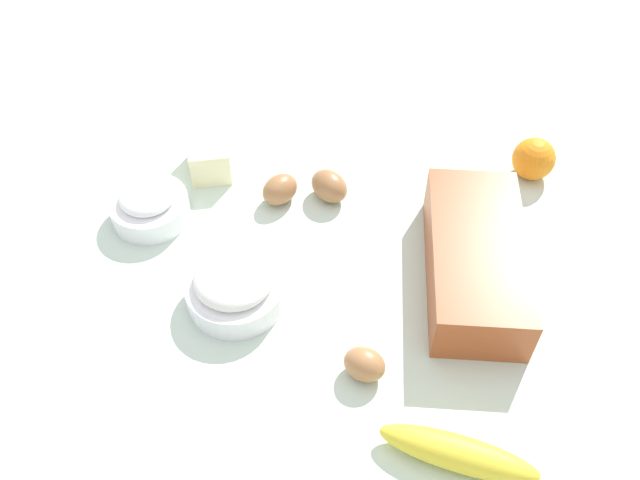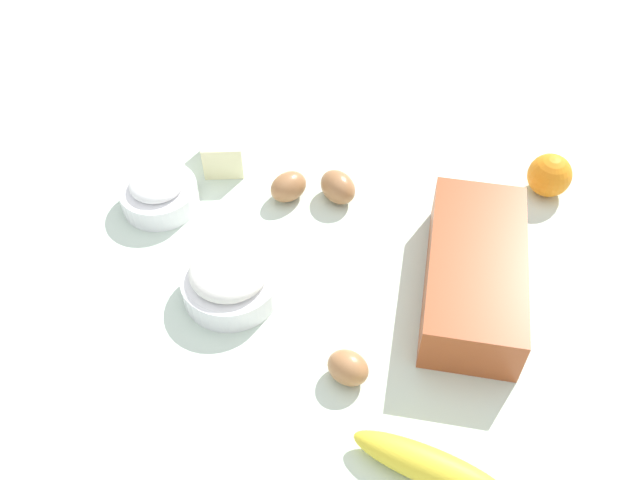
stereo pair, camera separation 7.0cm
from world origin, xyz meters
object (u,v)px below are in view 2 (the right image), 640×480
loaf_pan (474,272)px  flour_bowl (230,279)px  egg_beside_bowl (288,187)px  egg_loose (338,187)px  egg_near_butter (348,368)px  butter_block (224,147)px  orange_fruit (550,175)px  sugar_bowl (159,192)px  banana (430,466)px

loaf_pan → flour_bowl: loaf_pan is taller
egg_beside_bowl → egg_loose: (-0.03, 0.07, 0.00)m
egg_near_butter → butter_block: bearing=-134.5°
loaf_pan → orange_fruit: loaf_pan is taller
egg_near_butter → egg_loose: 0.32m
butter_block → egg_near_butter: bearing=45.5°
egg_near_butter → sugar_bowl: bearing=-116.9°
flour_bowl → egg_loose: 0.24m
sugar_bowl → egg_loose: (-0.11, 0.26, -0.00)m
orange_fruit → egg_loose: 0.34m
flour_bowl → butter_block: (-0.25, -0.13, -0.00)m
orange_fruit → egg_near_butter: bearing=-23.8°
loaf_pan → banana: bearing=-7.9°
butter_block → egg_beside_bowl: bearing=72.2°
loaf_pan → egg_beside_bowl: (-0.08, -0.31, -0.02)m
egg_near_butter → egg_beside_bowl: size_ratio=0.90×
orange_fruit → sugar_bowl: bearing=-67.0°
banana → orange_fruit: bearing=173.3°
loaf_pan → orange_fruit: bearing=153.3°
loaf_pan → egg_loose: size_ratio=4.55×
banana → butter_block: bearing=-131.9°
orange_fruit → banana: bearing=-6.7°
loaf_pan → egg_near_butter: (0.19, -0.12, -0.02)m
loaf_pan → butter_block: loaf_pan is taller
egg_loose → egg_beside_bowl: bearing=-71.2°
flour_bowl → sugar_bowl: 0.22m
orange_fruit → egg_loose: bearing=-67.1°
banana → egg_loose: 0.46m
sugar_bowl → orange_fruit: 0.62m
butter_block → egg_beside_bowl: 0.14m
flour_bowl → egg_loose: (-0.23, 0.08, -0.01)m
flour_bowl → orange_fruit: same height
butter_block → egg_near_butter: size_ratio=1.62×
banana → butter_block: (-0.41, -0.45, 0.01)m
loaf_pan → sugar_bowl: bearing=-99.9°
orange_fruit → butter_block: size_ratio=0.77×
sugar_bowl → egg_near_butter: (0.19, 0.38, -0.01)m
sugar_bowl → orange_fruit: (-0.24, 0.57, 0.01)m
egg_near_butter → orange_fruit: bearing=156.2°
orange_fruit → butter_block: 0.53m
flour_bowl → egg_near_butter: (0.07, 0.20, -0.01)m
butter_block → egg_beside_bowl: (0.04, 0.13, -0.01)m
loaf_pan → egg_near_butter: 0.23m
loaf_pan → sugar_bowl: loaf_pan is taller
banana → egg_loose: egg_loose is taller
egg_near_butter → egg_loose: (-0.30, -0.12, 0.00)m
flour_bowl → butter_block: bearing=-152.8°
egg_near_butter → egg_beside_bowl: 0.34m
butter_block → egg_beside_bowl: butter_block is taller
banana → egg_near_butter: bearing=-124.3°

